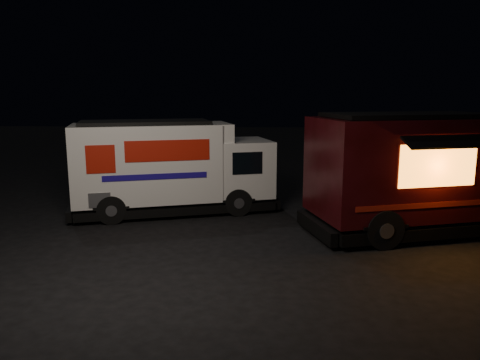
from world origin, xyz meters
name	(u,v)px	position (x,y,z in m)	size (l,w,h in m)	color
ground	(169,238)	(0.00, 0.00, 0.00)	(80.00, 80.00, 0.00)	black
white_truck	(174,167)	(-0.38, 2.83, 1.48)	(6.54, 2.23, 2.96)	silver
red_truck	(433,173)	(7.19, 1.20, 1.65)	(7.07, 2.60, 3.29)	#35090E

